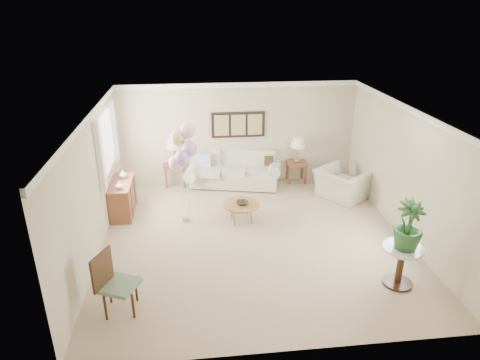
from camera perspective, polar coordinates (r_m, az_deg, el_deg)
The scene contains 18 objects.
ground_plane at distance 8.70m, azimuth 1.93°, elevation -7.86°, with size 6.00×6.00×0.00m, color tan.
room_shell at distance 8.06m, azimuth 1.21°, elevation 2.41°, with size 6.04×6.04×2.60m.
wall_art_triptych at distance 10.80m, azimuth -0.24°, elevation 7.38°, with size 1.35×0.06×0.65m.
sofa at distance 11.03m, azimuth -0.76°, elevation 1.14°, with size 2.61×1.36×0.89m.
end_table_left at distance 11.08m, azimuth -8.69°, elevation 1.85°, with size 0.56×0.51×0.61m.
end_table_right at distance 11.25m, azimuth 7.56°, elevation 2.01°, with size 0.51×0.46×0.56m.
lamp_left at distance 10.89m, azimuth -8.87°, elevation 4.72°, with size 0.36×0.36×0.64m.
lamp_right at distance 11.06m, azimuth 7.72°, elevation 4.90°, with size 0.38×0.38×0.66m.
coffee_table at distance 9.21m, azimuth 0.19°, elevation -3.36°, with size 0.79×0.79×0.40m.
decor_bowl at distance 9.16m, azimuth 0.30°, elevation -3.06°, with size 0.26×0.26×0.06m, color #2A241B.
armchair at distance 10.56m, azimuth 13.40°, elevation -0.54°, with size 1.10×0.96×0.71m, color beige.
side_table at distance 7.64m, azimuth 20.76°, elevation -9.51°, with size 0.67×0.67×0.72m.
potted_plant at distance 7.32m, azimuth 21.54°, elevation -5.66°, with size 0.47×0.47×0.84m, color #1E5025.
accent_chair at distance 6.88m, azimuth -16.49°, elevation -12.82°, with size 0.68×0.67×1.04m.
credenza at distance 9.91m, azimuth -15.35°, elevation -2.25°, with size 0.46×1.20×0.74m.
vase_white at distance 9.40m, azimuth -15.81°, elevation -0.67°, with size 0.16×0.16×0.17m, color silver.
vase_sage at distance 9.95m, azimuth -15.33°, elevation 0.76°, with size 0.18×0.18×0.19m, color #ADBFA1.
balloon_cluster at distance 8.78m, azimuth -7.66°, elevation 4.24°, with size 0.59×0.52×2.19m.
Camera 1 is at (-1.13, -7.38, 4.46)m, focal length 32.00 mm.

